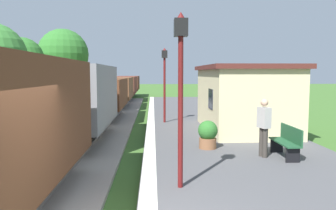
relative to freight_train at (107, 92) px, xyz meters
The scene contains 9 objects.
freight_train is the anchor object (origin of this frame).
station_hut 9.95m from the freight_train, 46.89° to the right, with size 3.50×5.80×2.78m.
bench_near_hut 13.88m from the freight_train, 60.62° to the right, with size 0.42×1.50×0.91m.
person_waiting 13.48m from the freight_train, 62.97° to the right, with size 0.35×0.44×1.71m.
potted_planter 11.83m from the freight_train, 66.63° to the right, with size 0.64×0.64×0.92m.
lamp_post_near 14.99m from the freight_train, 76.51° to the right, with size 0.28×0.28×3.70m.
lamp_post_far 6.15m from the freight_train, 54.61° to the right, with size 0.28×0.28×3.70m.
tree_field_left 8.06m from the freight_train, 150.54° to the left, with size 3.21×3.21×5.34m.
tree_field_distant 12.37m from the freight_train, 117.29° to the left, with size 4.69×4.69×6.84m.
Camera 1 is at (0.50, -4.64, 2.69)m, focal length 35.82 mm.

